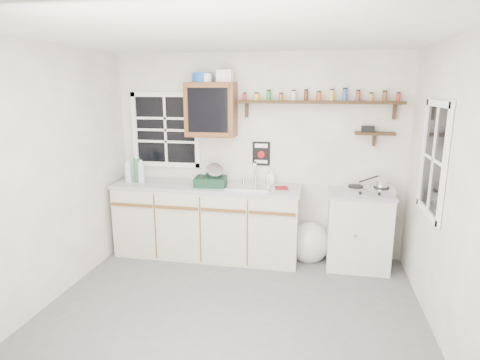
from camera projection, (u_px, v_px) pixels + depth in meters
name	position (u px, v px, depth m)	size (l,w,h in m)	color
room	(230.00, 186.00, 3.50)	(3.64, 3.24, 2.54)	#565759
main_cabinet	(207.00, 220.00, 5.03)	(2.31, 0.63, 0.92)	#BDB89D
right_cabinet	(358.00, 230.00, 4.71)	(0.73, 0.57, 0.91)	beige
sink	(249.00, 186.00, 4.83)	(0.52, 0.44, 0.29)	silver
upper_cabinet	(211.00, 110.00, 4.85)	(0.60, 0.32, 0.65)	#5D3117
upper_cabinet_clutter	(210.00, 77.00, 4.77)	(0.49, 0.24, 0.14)	#1A4EAC
spice_shelf	(319.00, 101.00, 4.65)	(1.91, 0.18, 0.35)	black
secondary_shelf	(373.00, 133.00, 4.63)	(0.45, 0.16, 0.24)	black
warning_sign	(261.00, 154.00, 5.00)	(0.22, 0.02, 0.30)	black
window_back	(166.00, 130.00, 5.17)	(0.93, 0.03, 0.98)	black
window_right	(434.00, 159.00, 3.64)	(0.03, 0.78, 1.08)	black
water_bottles	(136.00, 171.00, 5.03)	(0.26, 0.11, 0.33)	silver
dish_rack	(212.00, 179.00, 4.84)	(0.40, 0.31, 0.28)	black
soap_bottle	(272.00, 176.00, 4.97)	(0.09, 0.09, 0.20)	silver
rag	(282.00, 188.00, 4.73)	(0.15, 0.13, 0.02)	maroon
hotplate	(368.00, 190.00, 4.57)	(0.57, 0.32, 0.08)	silver
saucepan	(381.00, 184.00, 4.53)	(0.31, 0.25, 0.15)	silver
trash_bag	(309.00, 242.00, 4.94)	(0.46, 0.41, 0.52)	silver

